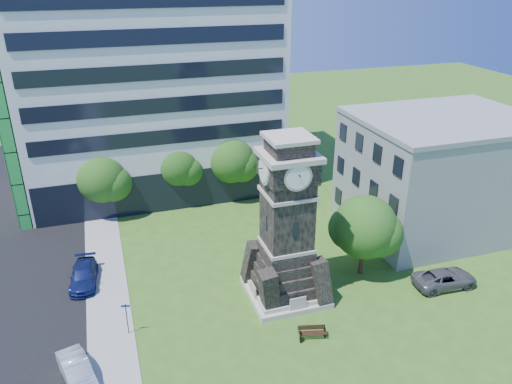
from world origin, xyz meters
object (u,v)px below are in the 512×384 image
object	(u,v)px
clock_tower	(287,231)
car_east_lot	(445,278)
car_street_mid	(77,372)
street_sign	(127,315)
car_street_north	(84,275)
park_bench	(312,332)

from	to	relation	value
clock_tower	car_east_lot	world-z (taller)	clock_tower
car_street_mid	street_sign	world-z (taller)	street_sign
car_east_lot	car_street_north	bearing A→B (deg)	74.20
clock_tower	street_sign	xyz separation A→B (m)	(-11.36, -0.96, -3.79)
clock_tower	car_street_mid	bearing A→B (deg)	-163.60
car_street_north	car_east_lot	bearing A→B (deg)	-13.16
car_street_north	car_east_lot	size ratio (longest dim) A/B	0.96
clock_tower	park_bench	bearing A→B (deg)	-90.34
street_sign	car_street_north	bearing A→B (deg)	125.79
car_street_mid	clock_tower	bearing A→B (deg)	-0.15
car_east_lot	street_sign	distance (m)	23.24
car_street_mid	car_east_lot	bearing A→B (deg)	-13.29
car_street_north	car_street_mid	bearing A→B (deg)	-86.78
car_street_mid	car_street_north	xyz separation A→B (m)	(0.42, 10.26, -0.01)
clock_tower	street_sign	world-z (taller)	clock_tower
car_street_mid	car_east_lot	distance (m)	26.33
car_street_north	street_sign	bearing A→B (deg)	-63.15
park_bench	street_sign	bearing A→B (deg)	174.43
car_street_north	street_sign	world-z (taller)	street_sign
car_east_lot	street_sign	world-z (taller)	street_sign
clock_tower	car_street_north	world-z (taller)	clock_tower
car_east_lot	street_sign	xyz separation A→B (m)	(-23.15, 1.80, 0.81)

